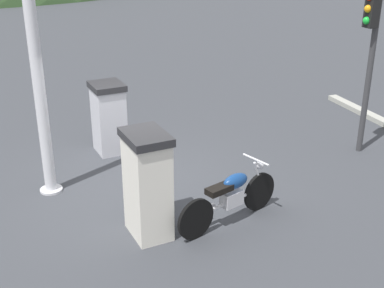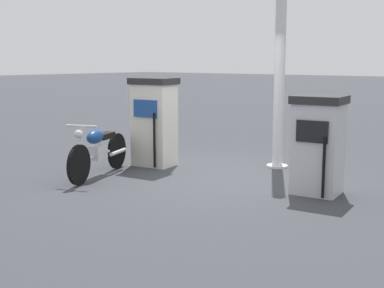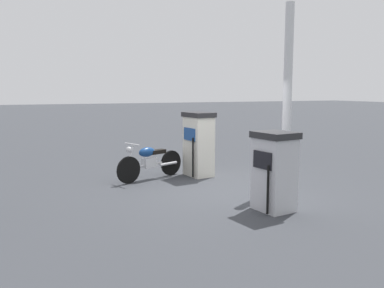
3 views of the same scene
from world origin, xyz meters
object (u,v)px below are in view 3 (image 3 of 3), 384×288
motorcycle_near_pump (150,161)px  canopy_support_pole (287,100)px  fuel_pump_far (274,171)px  fuel_pump_near (199,144)px

motorcycle_near_pump → canopy_support_pole: size_ratio=0.46×
fuel_pump_far → motorcycle_near_pump: fuel_pump_far is taller
fuel_pump_far → canopy_support_pole: size_ratio=0.35×
fuel_pump_far → canopy_support_pole: 2.34m
fuel_pump_near → fuel_pump_far: fuel_pump_near is taller
fuel_pump_far → motorcycle_near_pump: 3.71m
fuel_pump_near → fuel_pump_far: (0.00, 3.37, -0.10)m
fuel_pump_near → motorcycle_near_pump: fuel_pump_near is taller
fuel_pump_near → canopy_support_pole: canopy_support_pole is taller
fuel_pump_near → fuel_pump_far: size_ratio=1.13×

